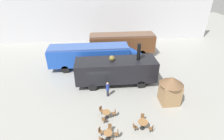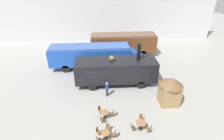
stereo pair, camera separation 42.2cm
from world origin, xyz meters
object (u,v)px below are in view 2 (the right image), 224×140
object	(u,v)px
cafe_table_near	(105,113)
cafe_table_mid	(141,124)
cafe_table_far	(106,134)
ticket_kiosk	(170,89)
cafe_chair_0	(100,109)
steam_locomotive	(116,70)
visitor_person	(107,89)
passenger_coach_wooden	(123,43)
streamlined_locomotive	(95,55)

from	to	relation	value
cafe_table_near	cafe_table_mid	xyz separation A→B (m)	(3.01, -1.51, 0.05)
cafe_table_far	ticket_kiosk	size ratio (longest dim) A/B	0.24
cafe_chair_0	ticket_kiosk	size ratio (longest dim) A/B	0.29
cafe_chair_0	cafe_table_far	bearing A→B (deg)	-29.12
steam_locomotive	ticket_kiosk	size ratio (longest dim) A/B	3.10
cafe_table_near	visitor_person	bearing A→B (deg)	83.78
passenger_coach_wooden	cafe_table_near	bearing A→B (deg)	-103.82
streamlined_locomotive	steam_locomotive	distance (m)	4.92
cafe_table_far	visitor_person	xyz separation A→B (m)	(0.38, 5.60, 0.43)
cafe_table_mid	cafe_chair_0	size ratio (longest dim) A/B	0.98
steam_locomotive	visitor_person	xyz separation A→B (m)	(-1.17, -2.46, -0.90)
visitor_person	cafe_chair_0	bearing A→B (deg)	-106.97
passenger_coach_wooden	cafe_table_mid	xyz separation A→B (m)	(-0.41, -15.38, -1.51)
steam_locomotive	cafe_table_near	distance (m)	6.08
streamlined_locomotive	cafe_table_mid	bearing A→B (deg)	-71.10
cafe_chair_0	cafe_table_near	bearing A→B (deg)	0.00
cafe_table_near	streamlined_locomotive	bearing A→B (deg)	95.32
cafe_table_near	cafe_table_far	size ratio (longest dim) A/B	1.07
steam_locomotive	cafe_table_far	bearing A→B (deg)	-100.87
passenger_coach_wooden	visitor_person	distance (m)	11.09
cafe_table_near	cafe_table_mid	size ratio (longest dim) A/B	0.90
passenger_coach_wooden	steam_locomotive	size ratio (longest dim) A/B	1.08
cafe_table_near	cafe_chair_0	xyz separation A→B (m)	(-0.46, 0.60, -0.04)
cafe_table_near	ticket_kiosk	xyz separation A→B (m)	(6.54, 1.72, 1.12)
cafe_table_near	steam_locomotive	bearing A→B (deg)	75.11
streamlined_locomotive	cafe_table_mid	distance (m)	12.24
steam_locomotive	cafe_chair_0	distance (m)	5.67
ticket_kiosk	cafe_table_far	bearing A→B (deg)	-148.38
passenger_coach_wooden	visitor_person	world-z (taller)	passenger_coach_wooden
passenger_coach_wooden	cafe_table_far	xyz separation A→B (m)	(-3.44, -16.20, -1.58)
visitor_person	ticket_kiosk	size ratio (longest dim) A/B	0.58
passenger_coach_wooden	cafe_chair_0	world-z (taller)	passenger_coach_wooden
cafe_table_far	streamlined_locomotive	bearing A→B (deg)	94.22
ticket_kiosk	passenger_coach_wooden	bearing A→B (deg)	104.41
cafe_table_far	ticket_kiosk	xyz separation A→B (m)	(6.56, 4.04, 1.15)
cafe_table_near	cafe_chair_0	size ratio (longest dim) A/B	0.88
passenger_coach_wooden	cafe_table_far	bearing A→B (deg)	-101.98
cafe_table_near	cafe_table_far	distance (m)	2.32
streamlined_locomotive	cafe_chair_0	bearing A→B (deg)	-87.13
passenger_coach_wooden	streamlined_locomotive	distance (m)	5.82
ticket_kiosk	cafe_chair_0	bearing A→B (deg)	-170.92
steam_locomotive	cafe_chair_0	bearing A→B (deg)	-111.13
cafe_table_far	visitor_person	distance (m)	5.63
cafe_table_far	cafe_chair_0	size ratio (longest dim) A/B	0.82
cafe_chair_0	visitor_person	world-z (taller)	visitor_person
cafe_table_mid	ticket_kiosk	world-z (taller)	ticket_kiosk
cafe_table_near	ticket_kiosk	world-z (taller)	ticket_kiosk
passenger_coach_wooden	streamlined_locomotive	size ratio (longest dim) A/B	0.79
cafe_table_near	cafe_table_far	bearing A→B (deg)	-90.55
streamlined_locomotive	ticket_kiosk	bearing A→B (deg)	-47.97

